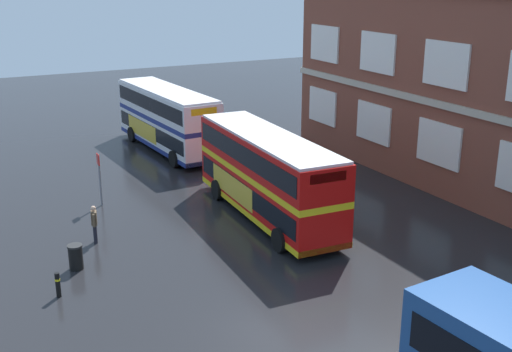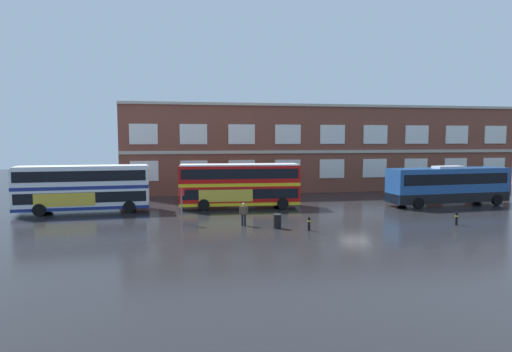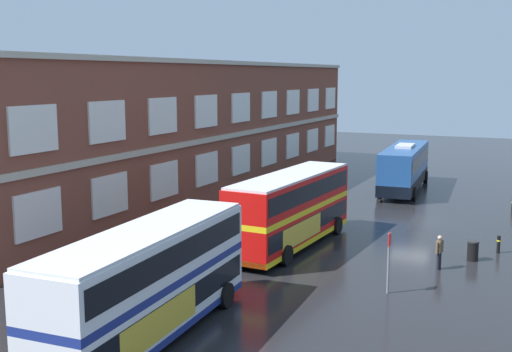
{
  "view_description": "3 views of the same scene",
  "coord_description": "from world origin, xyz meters",
  "px_view_note": "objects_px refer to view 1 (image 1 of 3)",
  "views": [
    {
      "loc": [
        15.86,
        -9.12,
        11.33
      ],
      "look_at": [
        -7.89,
        3.3,
        2.71
      ],
      "focal_mm": 44.8,
      "sensor_mm": 36.0,
      "label": 1
    },
    {
      "loc": [
        -14.48,
        -33.6,
        6.37
      ],
      "look_at": [
        -8.26,
        2.4,
        3.14
      ],
      "focal_mm": 29.43,
      "sensor_mm": 36.0,
      "label": 2
    },
    {
      "loc": [
        -41.03,
        -8.0,
        9.44
      ],
      "look_at": [
        -12.37,
        5.45,
        4.35
      ],
      "focal_mm": 44.31,
      "sensor_mm": 36.0,
      "label": 3
    }
  ],
  "objects_px": {
    "safety_bollard_west": "(58,284)",
    "double_decker_near": "(167,118)",
    "station_litter_bin": "(76,257)",
    "double_decker_middle": "(267,174)",
    "waiting_passenger": "(94,223)",
    "bus_stand_flag": "(100,175)"
  },
  "relations": [
    {
      "from": "double_decker_near",
      "to": "double_decker_middle",
      "type": "xyz_separation_m",
      "value": [
        13.68,
        0.03,
        0.0
      ]
    },
    {
      "from": "double_decker_near",
      "to": "station_litter_bin",
      "type": "height_order",
      "value": "double_decker_near"
    },
    {
      "from": "double_decker_near",
      "to": "waiting_passenger",
      "type": "relative_size",
      "value": 6.55
    },
    {
      "from": "bus_stand_flag",
      "to": "safety_bollard_west",
      "type": "xyz_separation_m",
      "value": [
        8.76,
        -3.86,
        -1.14
      ]
    },
    {
      "from": "double_decker_near",
      "to": "bus_stand_flag",
      "type": "relative_size",
      "value": 4.12
    },
    {
      "from": "safety_bollard_west",
      "to": "double_decker_near",
      "type": "bearing_deg",
      "value": 148.5
    },
    {
      "from": "waiting_passenger",
      "to": "double_decker_near",
      "type": "bearing_deg",
      "value": 147.91
    },
    {
      "from": "double_decker_middle",
      "to": "station_litter_bin",
      "type": "bearing_deg",
      "value": -81.12
    },
    {
      "from": "double_decker_middle",
      "to": "safety_bollard_west",
      "type": "relative_size",
      "value": 11.7
    },
    {
      "from": "station_litter_bin",
      "to": "safety_bollard_west",
      "type": "xyz_separation_m",
      "value": [
        2.01,
        -1.09,
        -0.03
      ]
    },
    {
      "from": "station_litter_bin",
      "to": "double_decker_near",
      "type": "bearing_deg",
      "value": 148.1
    },
    {
      "from": "waiting_passenger",
      "to": "bus_stand_flag",
      "type": "xyz_separation_m",
      "value": [
        -4.5,
        1.44,
        0.7
      ]
    },
    {
      "from": "waiting_passenger",
      "to": "station_litter_bin",
      "type": "xyz_separation_m",
      "value": [
        2.24,
        -1.34,
        -0.41
      ]
    },
    {
      "from": "double_decker_middle",
      "to": "bus_stand_flag",
      "type": "relative_size",
      "value": 4.12
    },
    {
      "from": "station_litter_bin",
      "to": "double_decker_middle",
      "type": "bearing_deg",
      "value": 98.88
    },
    {
      "from": "double_decker_middle",
      "to": "waiting_passenger",
      "type": "distance_m",
      "value": 8.26
    },
    {
      "from": "double_decker_middle",
      "to": "safety_bollard_west",
      "type": "bearing_deg",
      "value": -71.7
    },
    {
      "from": "double_decker_near",
      "to": "station_litter_bin",
      "type": "xyz_separation_m",
      "value": [
        15.16,
        -9.43,
        -1.63
      ]
    },
    {
      "from": "double_decker_near",
      "to": "safety_bollard_west",
      "type": "relative_size",
      "value": 11.72
    },
    {
      "from": "safety_bollard_west",
      "to": "double_decker_middle",
      "type": "bearing_deg",
      "value": 108.3
    },
    {
      "from": "waiting_passenger",
      "to": "bus_stand_flag",
      "type": "relative_size",
      "value": 0.63
    },
    {
      "from": "waiting_passenger",
      "to": "bus_stand_flag",
      "type": "bearing_deg",
      "value": 162.29
    }
  ]
}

